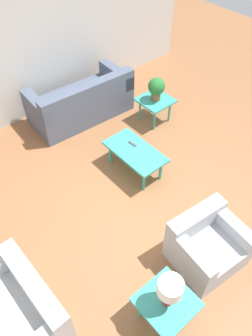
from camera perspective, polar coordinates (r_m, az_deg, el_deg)
ground_plane at (r=5.12m, az=3.50°, el=-5.02°), size 14.00×14.00×0.00m
wall_right at (r=6.33m, az=-16.41°, el=20.03°), size 0.12×7.20×2.70m
sofa at (r=6.43m, az=-7.71°, el=11.23°), size 1.01×1.96×0.86m
armchair at (r=4.42m, az=13.75°, el=-12.86°), size 0.86×0.93×0.72m
loveseat at (r=4.13m, az=-18.12°, el=-22.54°), size 1.20×0.79×0.72m
coffee_table at (r=5.22m, az=1.58°, el=2.64°), size 1.02×0.55×0.44m
side_table_plant at (r=6.25m, az=5.12°, el=11.33°), size 0.58×0.58×0.48m
side_table_lamp at (r=3.87m, az=7.07°, el=-22.41°), size 0.58×0.58×0.48m
potted_plant at (r=6.07m, az=5.32°, el=13.76°), size 0.31×0.31×0.43m
table_lamp at (r=3.53m, az=7.65°, el=-20.24°), size 0.27×0.27×0.44m
remote_control at (r=5.29m, az=1.11°, el=4.28°), size 0.16×0.05×0.02m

